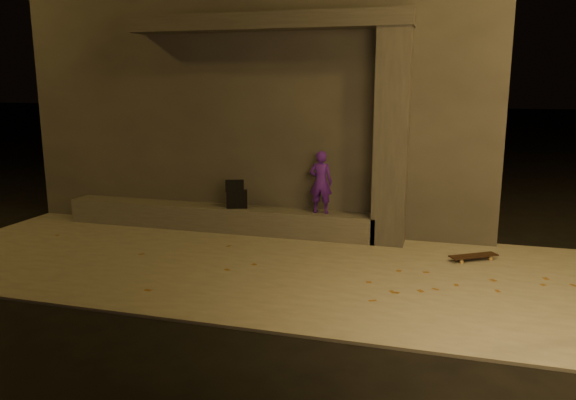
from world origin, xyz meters
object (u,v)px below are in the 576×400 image
(skateboarder, at_px, (321,182))
(skateboard, at_px, (473,256))
(backpack, at_px, (237,198))
(column, at_px, (392,139))

(skateboarder, bearing_deg, skateboard, 166.53)
(skateboarder, relative_size, backpack, 2.07)
(column, bearing_deg, backpack, 180.00)
(skateboarder, xyz_separation_m, skateboard, (2.60, -0.65, -0.93))
(column, distance_m, skateboard, 2.31)
(skateboard, bearing_deg, column, 122.03)
(column, xyz_separation_m, skateboard, (1.39, -0.65, -1.73))
(column, distance_m, backpack, 3.03)
(column, relative_size, skateboard, 4.69)
(column, height_order, skateboarder, column)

